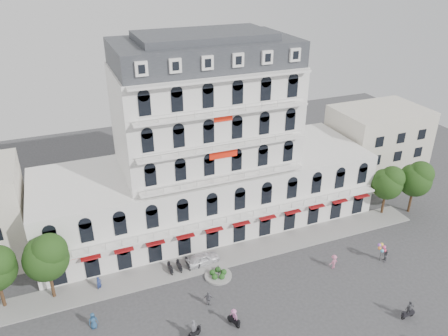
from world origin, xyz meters
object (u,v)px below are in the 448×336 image
at_px(parked_car, 203,259).
at_px(rider_west, 194,330).
at_px(rider_northeast, 409,310).
at_px(rider_center, 234,317).
at_px(balloon_vendor, 384,253).

height_order(parked_car, rider_west, rider_west).
bearing_deg(rider_northeast, rider_west, -16.29).
xyz_separation_m(rider_center, balloon_vendor, (20.95, 2.57, 0.17)).
bearing_deg(balloon_vendor, parked_car, 159.22).
height_order(parked_car, balloon_vendor, balloon_vendor).
distance_m(parked_car, balloon_vendor, 22.10).
distance_m(rider_west, balloon_vendor, 25.35).
distance_m(parked_car, rider_center, 10.42).
distance_m(rider_west, rider_center, 4.26).
height_order(rider_center, balloon_vendor, balloon_vendor).
bearing_deg(rider_west, balloon_vendor, -20.60).
bearing_deg(rider_west, rider_northeast, -41.59).
distance_m(rider_northeast, rider_center, 18.14).
relative_size(rider_west, balloon_vendor, 0.95).
relative_size(rider_northeast, balloon_vendor, 0.92).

